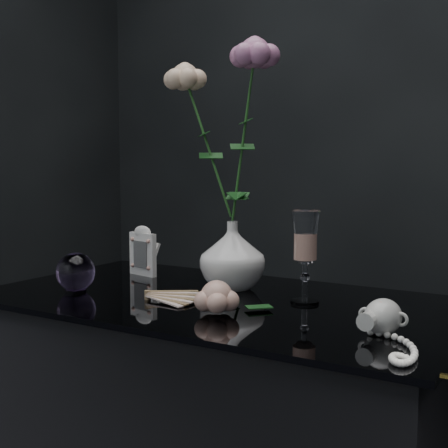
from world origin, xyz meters
The scene contains 8 objects.
vase centered at (-0.02, 0.15, 0.84)m, with size 0.15×0.15×0.16m, color white.
wine_glass centered at (0.18, 0.10, 0.86)m, with size 0.06×0.06×0.20m, color white, non-canonical shape.
picture_frame centered at (-0.32, 0.18, 0.83)m, with size 0.10×0.07×0.13m, color white, non-canonical shape.
paperweight centered at (-0.32, -0.06, 0.81)m, with size 0.09×0.09×0.09m, color #966FB5, non-canonical shape.
paper_fan centered at (-0.12, -0.04, 0.77)m, with size 0.23×0.18×0.02m, color #FFF2CB, non-canonical shape.
loose_rose centered at (0.07, -0.07, 0.80)m, with size 0.15×0.19×0.07m, color #EEB099, non-canonical shape.
pearl_jar centered at (0.39, -0.04, 0.79)m, with size 0.22×0.23×0.07m, color white, non-canonical shape.
roses centered at (-0.05, 0.15, 1.14)m, with size 0.26×0.13×0.47m.
Camera 1 is at (0.71, -1.09, 1.06)m, focal length 50.00 mm.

